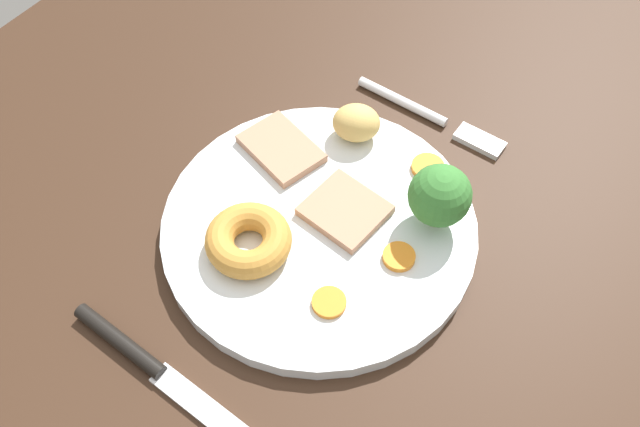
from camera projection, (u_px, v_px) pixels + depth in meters
dining_table at (319, 243)px, 57.93cm from camera, size 120.00×84.00×3.60cm
dinner_plate at (320, 225)px, 55.97cm from camera, size 25.72×25.72×1.40cm
meat_slice_main at (345, 210)px, 55.51cm from camera, size 6.24×6.65×0.80cm
meat_slice_under at (281, 148)px, 59.33cm from camera, size 6.55×7.98×0.80cm
yorkshire_pudding at (248, 240)px, 52.94cm from camera, size 6.82×6.82×2.30cm
roast_potato_left at (356, 123)px, 59.46cm from camera, size 5.15×5.39×3.17cm
carrot_coin_front at (329, 302)px, 50.85cm from camera, size 2.62×2.62×0.44cm
carrot_coin_back at (428, 167)px, 58.32cm from camera, size 2.83×2.83×0.48cm
carrot_coin_side at (399, 257)px, 53.10cm from camera, size 2.57×2.57×0.53cm
broccoli_floret at (440, 196)px, 52.76cm from camera, size 5.01×5.01×5.84cm
fork at (433, 117)px, 63.37cm from camera, size 2.11×15.28×0.90cm
knife at (152, 367)px, 49.14cm from camera, size 2.17×18.54×1.20cm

